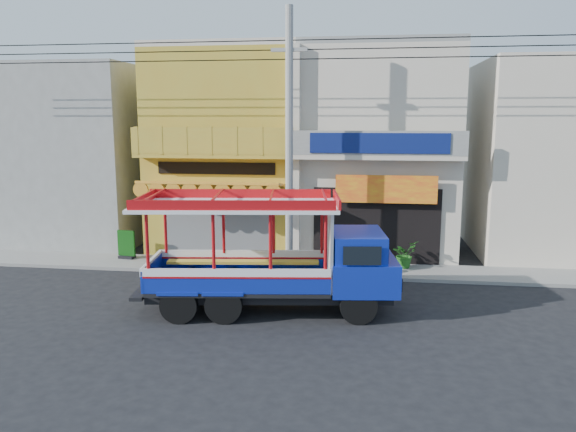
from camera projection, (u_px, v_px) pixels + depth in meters
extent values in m
plane|color=black|center=(308.00, 307.00, 16.23)|extent=(90.00, 90.00, 0.00)
cube|color=slate|center=(319.00, 269.00, 20.12)|extent=(30.00, 2.00, 0.12)
cube|color=gold|center=(234.00, 152.00, 23.89)|extent=(6.00, 6.00, 8.00)
cube|color=#595B5E|center=(217.00, 225.00, 21.39)|extent=(4.20, 0.10, 2.60)
cube|color=orange|center=(211.00, 184.00, 20.39)|extent=(5.20, 1.50, 0.31)
cube|color=gold|center=(213.00, 155.00, 20.61)|extent=(6.00, 0.70, 0.18)
cube|color=gold|center=(211.00, 141.00, 20.22)|extent=(6.00, 0.12, 0.95)
cube|color=black|center=(216.00, 168.00, 21.01)|extent=(4.50, 0.04, 0.45)
cube|color=beige|center=(233.00, 52.00, 23.18)|extent=(6.00, 6.00, 0.24)
cube|color=beige|center=(377.00, 153.00, 23.08)|extent=(6.00, 6.00, 8.00)
cube|color=black|center=(376.00, 226.00, 20.56)|extent=(4.60, 0.12, 2.80)
cube|color=yellow|center=(386.00, 189.00, 20.01)|extent=(3.60, 0.05, 1.00)
cube|color=beige|center=(378.00, 157.00, 19.80)|extent=(6.00, 0.70, 0.18)
cube|color=gray|center=(379.00, 143.00, 19.42)|extent=(6.00, 0.12, 0.85)
cube|color=navy|center=(379.00, 143.00, 19.35)|extent=(4.80, 0.06, 0.70)
cube|color=gray|center=(380.00, 49.00, 22.37)|extent=(6.00, 6.00, 0.24)
cube|color=beige|center=(295.00, 157.00, 20.41)|extent=(0.35, 0.30, 8.00)
cube|color=gray|center=(80.00, 155.00, 24.87)|extent=(6.00, 6.00, 7.60)
cube|color=beige|center=(556.00, 159.00, 22.17)|extent=(6.00, 6.00, 7.60)
cylinder|color=gray|center=(289.00, 145.00, 18.81)|extent=(0.26, 0.26, 9.00)
cube|color=gray|center=(289.00, 50.00, 18.28)|extent=(1.20, 0.12, 0.12)
cylinder|color=black|center=(320.00, 59.00, 18.20)|extent=(28.00, 0.04, 0.04)
cylinder|color=black|center=(320.00, 49.00, 18.15)|extent=(28.00, 0.04, 0.04)
cylinder|color=black|center=(320.00, 40.00, 18.09)|extent=(28.00, 0.04, 0.04)
cylinder|color=black|center=(358.00, 306.00, 14.85)|extent=(1.02, 0.40, 1.00)
cylinder|color=black|center=(351.00, 285.00, 16.71)|extent=(1.02, 0.40, 1.00)
cylinder|color=black|center=(224.00, 305.00, 14.90)|extent=(1.02, 0.40, 1.00)
cylinder|color=black|center=(232.00, 284.00, 16.76)|extent=(1.02, 0.40, 1.00)
cylinder|color=black|center=(179.00, 305.00, 14.91)|extent=(1.02, 0.40, 1.00)
cylinder|color=black|center=(192.00, 284.00, 16.77)|extent=(1.02, 0.40, 1.00)
cube|color=black|center=(270.00, 291.00, 15.80)|extent=(6.84, 2.46, 0.28)
cube|color=#1029B3|center=(362.00, 272.00, 15.67)|extent=(2.05, 2.39, 0.90)
cube|color=#1029B3|center=(358.00, 245.00, 15.53)|extent=(1.63, 2.17, 0.75)
cube|color=black|center=(383.00, 246.00, 15.53)|extent=(0.28, 1.75, 0.55)
cube|color=black|center=(241.00, 284.00, 15.77)|extent=(5.16, 2.78, 0.12)
cube|color=#1029B3|center=(237.00, 283.00, 14.67)|extent=(4.90, 0.69, 0.60)
cube|color=white|center=(237.00, 273.00, 14.63)|extent=(4.90, 0.70, 0.22)
cube|color=#1029B3|center=(244.00, 263.00, 16.75)|extent=(4.90, 0.69, 0.60)
cube|color=white|center=(244.00, 254.00, 16.71)|extent=(4.90, 0.70, 0.22)
cylinder|color=#B40E12|center=(147.00, 242.00, 14.53)|extent=(0.10, 0.10, 1.59)
cylinder|color=#B40E12|center=(165.00, 227.00, 16.57)|extent=(0.10, 0.10, 1.59)
cube|color=white|center=(330.00, 245.00, 15.55)|extent=(0.33, 2.01, 2.24)
cube|color=white|center=(236.00, 205.00, 15.39)|extent=(5.78, 3.10, 0.10)
cube|color=#B40E12|center=(236.00, 199.00, 15.36)|extent=(5.57, 2.98, 0.26)
cube|color=black|center=(127.00, 257.00, 21.42)|extent=(0.64, 0.41, 0.11)
cube|color=#0B3D0A|center=(126.00, 243.00, 21.33)|extent=(0.71, 0.19, 0.98)
imported|color=#1F5A19|center=(404.00, 254.00, 20.04)|extent=(1.15, 1.15, 0.97)
imported|color=#1F5A19|center=(381.00, 261.00, 19.36)|extent=(0.58, 0.60, 0.86)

